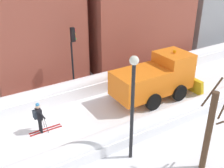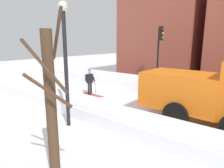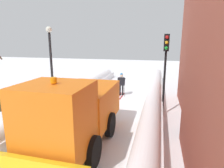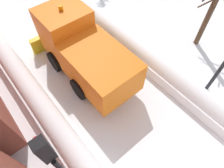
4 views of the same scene
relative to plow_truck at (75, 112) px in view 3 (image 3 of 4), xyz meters
name	(u,v)px [view 3 (image 3 of 4)]	position (x,y,z in m)	size (l,w,h in m)	color
plow_truck	(75,112)	(0.00, 0.00, 0.00)	(3.20, 5.98, 3.12)	orange
skier	(121,83)	(-0.29, -7.81, -0.48)	(0.62, 1.80, 1.81)	black
traffic_light_pole	(166,60)	(-3.44, -4.24, 1.73)	(0.28, 0.42, 4.58)	black
street_lamp	(51,56)	(3.93, -4.81, 1.79)	(0.40, 0.40, 5.15)	black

